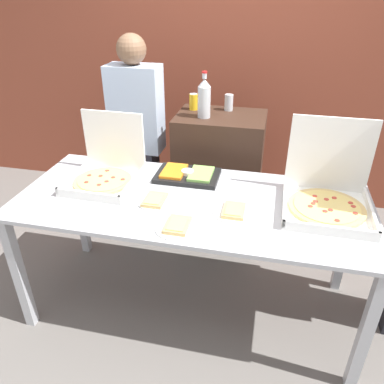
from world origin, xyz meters
name	(u,v)px	position (x,y,z in m)	size (l,w,h in m)	color
ground_plane	(192,303)	(0.00, 0.00, 0.00)	(16.00, 16.00, 0.00)	slate
brick_wall_behind	(233,56)	(0.00, 1.70, 1.40)	(10.00, 0.06, 2.80)	brown
buffet_table	(192,213)	(0.00, 0.00, 0.76)	(2.11, 0.90, 0.86)	#B7BABF
pizza_box_far_left	(106,171)	(-0.59, 0.10, 0.93)	(0.43, 0.44, 0.42)	white
pizza_box_near_right	(327,194)	(0.77, 0.09, 0.94)	(0.48, 0.50, 0.48)	white
paper_plate_front_left	(155,200)	(-0.21, -0.08, 0.87)	(0.21, 0.21, 0.03)	white
paper_plate_front_right	(178,226)	(-0.01, -0.30, 0.87)	(0.25, 0.25, 0.03)	white
paper_plate_front_center	(234,211)	(0.26, -0.10, 0.87)	(0.24, 0.24, 0.03)	white
veggie_tray	(188,175)	(-0.09, 0.27, 0.88)	(0.41, 0.27, 0.05)	black
sideboard_podium	(218,181)	(0.04, 0.83, 0.56)	(0.67, 0.49, 1.12)	#382319
soda_bottle	(204,98)	(-0.08, 0.75, 1.26)	(0.09, 0.09, 0.33)	#B7BCC1
soda_can_silver	(229,102)	(0.07, 0.96, 1.18)	(0.07, 0.07, 0.12)	silver
soda_can_colored	(193,102)	(-0.20, 0.92, 1.18)	(0.07, 0.07, 0.12)	gold
person_guest_cap	(138,140)	(-0.62, 0.78, 0.88)	(0.40, 0.22, 1.68)	#2D2D38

